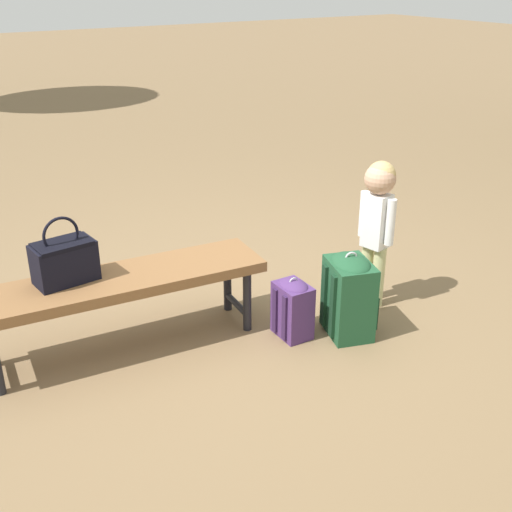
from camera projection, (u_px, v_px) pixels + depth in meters
ground_plane at (224, 321)px, 3.94m from camera, size 40.00×40.00×0.00m
park_bench at (121, 285)px, 3.51m from camera, size 1.63×0.54×0.45m
handbag at (64, 260)px, 3.38m from camera, size 0.34×0.21×0.37m
child_standing at (378, 211)px, 3.90m from camera, size 0.19×0.25×0.94m
backpack_large at (349, 293)px, 3.71m from camera, size 0.33×0.37×0.53m
backpack_small at (293, 307)px, 3.71m from camera, size 0.20×0.23×0.38m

